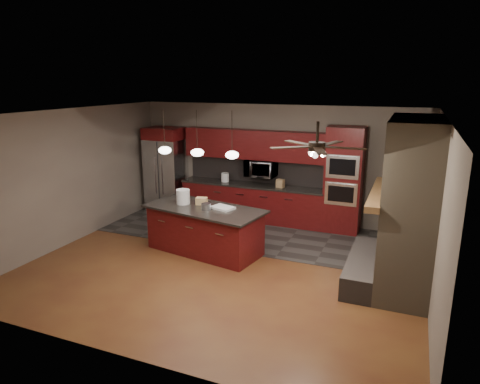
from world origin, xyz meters
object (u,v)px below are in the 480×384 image
at_px(counter_box, 280,183).
at_px(paint_tray, 223,208).
at_px(microwave, 261,168).
at_px(white_bucket, 183,197).
at_px(kitchen_island, 205,229).
at_px(paint_can, 206,207).
at_px(oven_tower, 344,180).
at_px(counter_bucket, 225,177).
at_px(cardboard_box, 202,201).
at_px(refrigerator, 166,170).

bearing_deg(counter_box, paint_tray, -94.24).
relative_size(paint_tray, counter_box, 2.21).
distance_m(microwave, white_bucket, 2.40).
relative_size(kitchen_island, counter_box, 13.08).
xyz_separation_m(kitchen_island, paint_can, (0.10, -0.11, 0.52)).
height_order(microwave, kitchen_island, microwave).
distance_m(oven_tower, microwave, 1.98).
height_order(paint_can, counter_bucket, counter_bucket).
distance_m(paint_tray, counter_box, 2.21).
relative_size(white_bucket, counter_box, 1.52).
distance_m(kitchen_island, counter_box, 2.44).
bearing_deg(oven_tower, microwave, 178.34).
bearing_deg(cardboard_box, refrigerator, 121.53).
distance_m(microwave, cardboard_box, 2.21).
relative_size(refrigerator, cardboard_box, 9.89).
xyz_separation_m(white_bucket, cardboard_box, (0.37, 0.10, -0.08)).
bearing_deg(microwave, counter_bucket, -176.90).
distance_m(white_bucket, counter_bucket, 2.17).
bearing_deg(microwave, kitchen_island, -98.91).
height_order(refrigerator, cardboard_box, refrigerator).
height_order(refrigerator, white_bucket, refrigerator).
bearing_deg(refrigerator, cardboard_box, -44.05).
xyz_separation_m(microwave, counter_box, (0.52, -0.10, -0.30)).
distance_m(paint_can, cardboard_box, 0.39).
xyz_separation_m(oven_tower, microwave, (-1.98, 0.06, 0.11)).
bearing_deg(kitchen_island, microwave, 91.56).
bearing_deg(white_bucket, counter_box, 56.34).
relative_size(counter_bucket, counter_box, 1.12).
bearing_deg(oven_tower, kitchen_island, -136.01).
relative_size(kitchen_island, counter_bucket, 11.69).
height_order(cardboard_box, counter_box, counter_box).
relative_size(oven_tower, cardboard_box, 10.78).
xyz_separation_m(paint_tray, cardboard_box, (-0.52, 0.12, 0.05)).
xyz_separation_m(kitchen_island, white_bucket, (-0.53, 0.09, 0.60)).
height_order(microwave, cardboard_box, microwave).
bearing_deg(oven_tower, counter_bucket, 179.85).
distance_m(white_bucket, paint_tray, 0.90).
height_order(oven_tower, cardboard_box, oven_tower).
bearing_deg(paint_can, oven_tower, 46.63).
bearing_deg(cardboard_box, paint_tray, -27.22).
bearing_deg(microwave, paint_can, -96.22).
height_order(white_bucket, cardboard_box, white_bucket).
xyz_separation_m(white_bucket, paint_can, (0.62, -0.21, -0.08)).
height_order(microwave, paint_tray, microwave).
bearing_deg(counter_bucket, cardboard_box, -78.92).
height_order(oven_tower, paint_tray, oven_tower).
xyz_separation_m(refrigerator, counter_bucket, (1.66, 0.08, -0.08)).
height_order(kitchen_island, counter_box, counter_box).
distance_m(kitchen_island, paint_can, 0.54).
xyz_separation_m(counter_bucket, counter_box, (1.45, -0.05, -0.01)).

